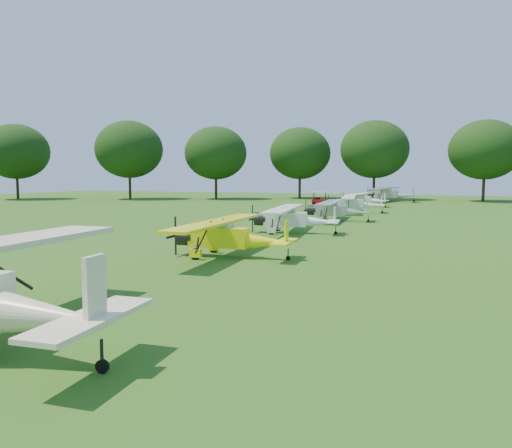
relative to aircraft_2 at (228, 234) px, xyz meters
The scene contains 9 objects.
ground 5.30m from the aircraft_2, 97.99° to the left, with size 160.00×160.00×0.00m, color #285014.
tree_belt 9.17m from the aircraft_2, 61.74° to the left, with size 137.36×130.27×14.52m.
aircraft_2 is the anchor object (origin of this frame).
aircraft_3 10.68m from the aircraft_2, 91.44° to the left, with size 6.06×9.59×1.88m.
aircraft_4 21.06m from the aircraft_2, 89.18° to the left, with size 5.71×9.09×1.79m.
aircraft_5 31.28m from the aircraft_2, 90.16° to the left, with size 5.96×9.44×1.85m.
aircraft_6 41.87m from the aircraft_2, 91.37° to the left, with size 5.72×9.12×1.79m.
aircraft_7 55.39m from the aircraft_2, 89.47° to the left, with size 7.32×11.62×2.28m.
golf_cart 44.58m from the aircraft_2, 99.35° to the left, with size 2.22×1.60×1.73m.
Camera 1 is at (10.88, -26.50, 3.89)m, focal length 35.00 mm.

